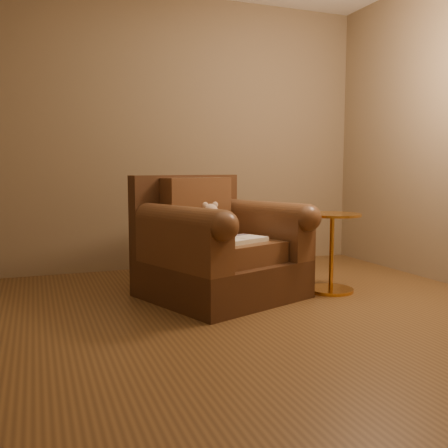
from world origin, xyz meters
name	(u,v)px	position (x,y,z in m)	size (l,w,h in m)	color
floor	(257,321)	(0.00, 0.00, 0.00)	(4.00, 4.00, 0.00)	brown
room	(259,52)	(0.00, 0.00, 1.71)	(4.02, 4.02, 2.71)	#7D694D
armchair	(218,250)	(-0.01, 0.71, 0.37)	(1.33, 1.30, 0.95)	#432816
teddy_bear	(212,224)	(-0.03, 0.80, 0.56)	(0.21, 0.24, 0.29)	#D4B294
guidebook	(237,240)	(0.06, 0.50, 0.47)	(0.50, 0.41, 0.04)	beige
side_table	(332,250)	(0.89, 0.51, 0.34)	(0.46, 0.46, 0.64)	gold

